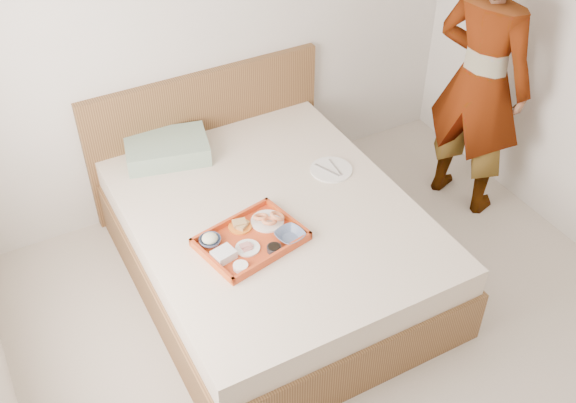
{
  "coord_description": "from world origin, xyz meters",
  "views": [
    {
      "loc": [
        -1.48,
        -1.66,
        3.09
      ],
      "look_at": [
        -0.09,
        0.9,
        0.65
      ],
      "focal_mm": 42.29,
      "sensor_mm": 36.0,
      "label": 1
    }
  ],
  "objects_px": {
    "dinner_plate": "(331,170)",
    "tray": "(251,239)",
    "bed": "(273,243)",
    "person": "(481,83)"
  },
  "relations": [
    {
      "from": "bed",
      "to": "person",
      "type": "relative_size",
      "value": 1.09
    },
    {
      "from": "dinner_plate",
      "to": "tray",
      "type": "bearing_deg",
      "value": -154.3
    },
    {
      "from": "person",
      "to": "tray",
      "type": "bearing_deg",
      "value": 79.99
    },
    {
      "from": "bed",
      "to": "tray",
      "type": "bearing_deg",
      "value": -140.72
    },
    {
      "from": "person",
      "to": "bed",
      "type": "bearing_deg",
      "value": 74.33
    },
    {
      "from": "bed",
      "to": "person",
      "type": "height_order",
      "value": "person"
    },
    {
      "from": "tray",
      "to": "bed",
      "type": "bearing_deg",
      "value": 27.2
    },
    {
      "from": "bed",
      "to": "tray",
      "type": "distance_m",
      "value": 0.41
    },
    {
      "from": "bed",
      "to": "dinner_plate",
      "type": "height_order",
      "value": "dinner_plate"
    },
    {
      "from": "dinner_plate",
      "to": "person",
      "type": "relative_size",
      "value": 0.14
    }
  ]
}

